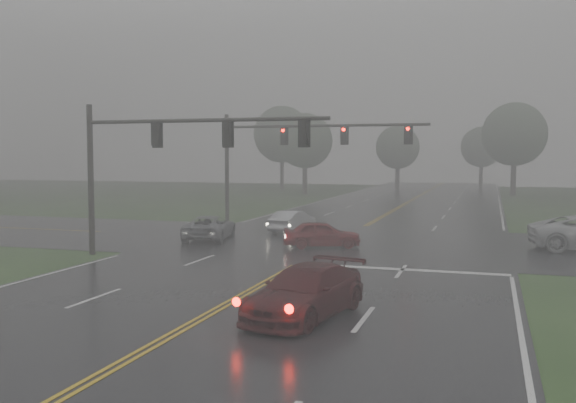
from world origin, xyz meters
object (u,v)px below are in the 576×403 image
(sedan_red, at_px, (322,248))
(car_grey, at_px, (210,240))
(signal_gantry_far, at_px, (287,146))
(signal_gantry_near, at_px, (157,150))
(sedan_silver, at_px, (293,233))
(sedan_maroon, at_px, (305,317))

(sedan_red, xyz_separation_m, car_grey, (-6.79, 1.13, 0.00))
(sedan_red, distance_m, signal_gantry_far, 13.33)
(sedan_red, bearing_deg, signal_gantry_near, 111.93)
(sedan_silver, bearing_deg, signal_gantry_far, -60.40)
(sedan_maroon, relative_size, sedan_silver, 1.25)
(sedan_red, distance_m, car_grey, 6.88)
(sedan_red, distance_m, sedan_silver, 6.54)
(sedan_silver, height_order, car_grey, same)
(sedan_silver, xyz_separation_m, signal_gantry_near, (-3.01, -11.14, 4.97))
(signal_gantry_near, bearing_deg, sedan_silver, 74.88)
(sedan_silver, xyz_separation_m, signal_gantry_far, (-2.07, 5.30, 5.39))
(signal_gantry_near, bearing_deg, car_grey, 94.03)
(sedan_maroon, relative_size, car_grey, 1.06)
(sedan_maroon, bearing_deg, sedan_silver, 119.80)
(sedan_red, height_order, signal_gantry_near, signal_gantry_near)
(car_grey, height_order, signal_gantry_near, signal_gantry_near)
(signal_gantry_far, bearing_deg, sedan_red, -63.79)
(sedan_red, xyz_separation_m, signal_gantry_far, (-5.38, 10.94, 5.39))
(car_grey, bearing_deg, signal_gantry_far, -108.53)
(car_grey, relative_size, signal_gantry_far, 0.33)
(signal_gantry_far, bearing_deg, sedan_maroon, -71.09)
(sedan_maroon, height_order, car_grey, sedan_maroon)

